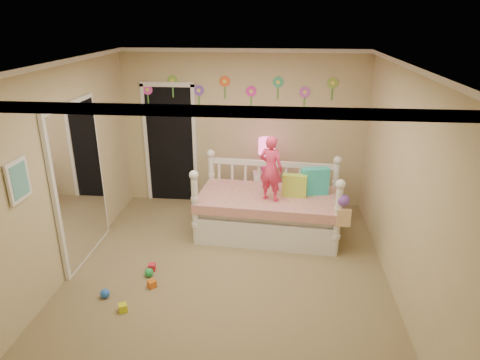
# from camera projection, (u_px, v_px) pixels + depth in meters

# --- Properties ---
(floor) EXTENTS (4.00, 4.50, 0.01)m
(floor) POSITION_uv_depth(u_px,v_px,m) (228.00, 273.00, 5.45)
(floor) COLOR #7F684C
(floor) RESTS_ON ground
(ceiling) EXTENTS (4.00, 4.50, 0.01)m
(ceiling) POSITION_uv_depth(u_px,v_px,m) (225.00, 64.00, 4.50)
(ceiling) COLOR white
(ceiling) RESTS_ON floor
(back_wall) EXTENTS (4.00, 0.01, 2.60)m
(back_wall) POSITION_uv_depth(u_px,v_px,m) (243.00, 130.00, 7.06)
(back_wall) COLOR tan
(back_wall) RESTS_ON floor
(left_wall) EXTENTS (0.01, 4.50, 2.60)m
(left_wall) POSITION_uv_depth(u_px,v_px,m) (63.00, 173.00, 5.15)
(left_wall) COLOR tan
(left_wall) RESTS_ON floor
(right_wall) EXTENTS (0.01, 4.50, 2.60)m
(right_wall) POSITION_uv_depth(u_px,v_px,m) (403.00, 184.00, 4.80)
(right_wall) COLOR tan
(right_wall) RESTS_ON floor
(crown_molding) EXTENTS (4.00, 4.50, 0.06)m
(crown_molding) POSITION_uv_depth(u_px,v_px,m) (225.00, 67.00, 4.51)
(crown_molding) COLOR white
(crown_molding) RESTS_ON ceiling
(daybed) EXTENTS (2.15, 1.27, 1.12)m
(daybed) POSITION_uv_depth(u_px,v_px,m) (268.00, 199.00, 6.25)
(daybed) COLOR white
(daybed) RESTS_ON floor
(pillow_turquoise) EXTENTS (0.42, 0.22, 0.40)m
(pillow_turquoise) POSITION_uv_depth(u_px,v_px,m) (315.00, 181.00, 6.19)
(pillow_turquoise) COLOR #29C0D1
(pillow_turquoise) RESTS_ON daybed
(pillow_lime) EXTENTS (0.36, 0.17, 0.33)m
(pillow_lime) POSITION_uv_depth(u_px,v_px,m) (295.00, 186.00, 6.13)
(pillow_lime) COLOR #BAE245
(pillow_lime) RESTS_ON daybed
(child) EXTENTS (0.40, 0.34, 0.94)m
(child) POSITION_uv_depth(u_px,v_px,m) (271.00, 169.00, 5.90)
(child) COLOR #F23762
(child) RESTS_ON daybed
(nightstand) EXTENTS (0.45, 0.37, 0.69)m
(nightstand) POSITION_uv_depth(u_px,v_px,m) (266.00, 193.00, 7.01)
(nightstand) COLOR white
(nightstand) RESTS_ON floor
(table_lamp) EXTENTS (0.27, 0.27, 0.58)m
(table_lamp) POSITION_uv_depth(u_px,v_px,m) (267.00, 151.00, 6.74)
(table_lamp) COLOR #FA218B
(table_lamp) RESTS_ON nightstand
(closet_doorway) EXTENTS (0.90, 0.04, 2.07)m
(closet_doorway) POSITION_uv_depth(u_px,v_px,m) (170.00, 143.00, 7.25)
(closet_doorway) COLOR black
(closet_doorway) RESTS_ON back_wall
(flower_decals) EXTENTS (3.40, 0.02, 0.50)m
(flower_decals) POSITION_uv_depth(u_px,v_px,m) (238.00, 91.00, 6.83)
(flower_decals) COLOR #B2668C
(flower_decals) RESTS_ON back_wall
(mirror_closet) EXTENTS (0.07, 1.30, 2.10)m
(mirror_closet) POSITION_uv_depth(u_px,v_px,m) (80.00, 183.00, 5.52)
(mirror_closet) COLOR white
(mirror_closet) RESTS_ON left_wall
(wall_picture) EXTENTS (0.05, 0.34, 0.42)m
(wall_picture) POSITION_uv_depth(u_px,v_px,m) (18.00, 180.00, 4.22)
(wall_picture) COLOR white
(wall_picture) RESTS_ON left_wall
(hanging_bag) EXTENTS (0.20, 0.16, 0.36)m
(hanging_bag) POSITION_uv_depth(u_px,v_px,m) (343.00, 211.00, 5.57)
(hanging_bag) COLOR beige
(hanging_bag) RESTS_ON daybed
(toy_scatter) EXTENTS (1.22, 1.50, 0.11)m
(toy_scatter) POSITION_uv_depth(u_px,v_px,m) (140.00, 280.00, 5.20)
(toy_scatter) COLOR #996666
(toy_scatter) RESTS_ON floor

